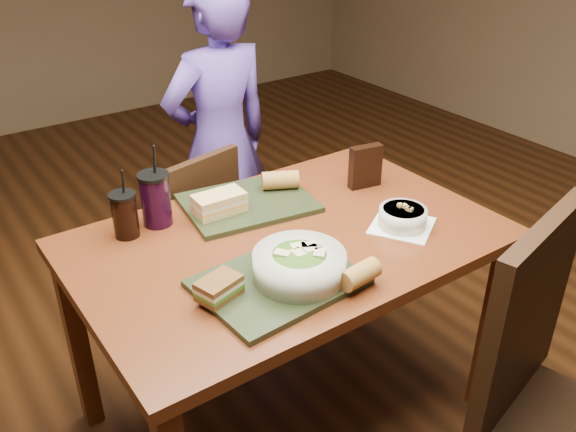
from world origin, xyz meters
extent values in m
plane|color=#381C0B|center=(0.00, 0.00, 0.00)|extent=(6.00, 6.00, 0.00)
cube|color=#5A2812|center=(0.60, -0.38, 0.35)|extent=(0.06, 0.06, 0.71)
cube|color=#5A2812|center=(-0.60, 0.38, 0.35)|extent=(0.06, 0.06, 0.71)
cube|color=#5A2812|center=(0.60, 0.38, 0.35)|extent=(0.06, 0.06, 0.71)
cube|color=#5A2812|center=(0.00, 0.00, 0.73)|extent=(1.30, 0.85, 0.04)
cube|color=black|center=(0.24, -0.69, 0.77)|extent=(0.45, 0.15, 0.54)
cube|color=black|center=(-0.05, 0.66, 0.39)|extent=(0.44, 0.44, 0.03)
cube|color=black|center=(-0.05, 0.49, 0.63)|extent=(0.36, 0.12, 0.43)
cube|color=black|center=(-0.21, 0.50, 0.19)|extent=(0.03, 0.03, 0.37)
cube|color=black|center=(0.11, 0.50, 0.19)|extent=(0.03, 0.03, 0.37)
cube|color=black|center=(-0.21, 0.81, 0.19)|extent=(0.03, 0.03, 0.37)
cube|color=black|center=(0.11, 0.81, 0.19)|extent=(0.03, 0.03, 0.37)
imported|color=#52389A|center=(0.24, 0.86, 0.71)|extent=(0.53, 0.36, 1.41)
cube|color=black|center=(-0.17, -0.20, 0.76)|extent=(0.44, 0.35, 0.02)
cube|color=black|center=(0.00, 0.24, 0.76)|extent=(0.46, 0.38, 0.02)
cylinder|color=silver|center=(-0.12, -0.22, 0.81)|extent=(0.25, 0.25, 0.07)
ellipsoid|color=#427219|center=(-0.12, -0.22, 0.82)|extent=(0.21, 0.21, 0.06)
cube|color=beige|center=(-0.08, -0.23, 0.85)|extent=(0.04, 0.03, 0.01)
cube|color=beige|center=(-0.12, -0.22, 0.85)|extent=(0.03, 0.04, 0.01)
cube|color=beige|center=(-0.16, -0.20, 0.85)|extent=(0.05, 0.05, 0.01)
cube|color=beige|center=(-0.10, -0.20, 0.85)|extent=(0.05, 0.04, 0.01)
cube|color=beige|center=(-0.08, -0.21, 0.85)|extent=(0.05, 0.05, 0.01)
cube|color=beige|center=(-0.08, -0.25, 0.85)|extent=(0.05, 0.05, 0.01)
cube|color=white|center=(0.33, -0.16, 0.75)|extent=(0.25, 0.25, 0.00)
cylinder|color=silver|center=(0.33, -0.16, 0.78)|extent=(0.15, 0.15, 0.06)
cylinder|color=black|center=(0.33, -0.16, 0.81)|extent=(0.13, 0.13, 0.01)
cube|color=#B28947|center=(0.33, -0.14, 0.82)|extent=(0.02, 0.02, 0.01)
cube|color=#B28947|center=(0.34, -0.16, 0.82)|extent=(0.02, 0.02, 0.01)
cube|color=#B28947|center=(0.34, -0.18, 0.82)|extent=(0.02, 0.02, 0.01)
cube|color=#B28947|center=(0.34, -0.18, 0.82)|extent=(0.02, 0.02, 0.01)
cube|color=#593819|center=(-0.34, -0.17, 0.78)|extent=(0.13, 0.10, 0.02)
cube|color=#3F721E|center=(-0.34, -0.17, 0.79)|extent=(0.13, 0.10, 0.01)
cube|color=beige|center=(-0.34, -0.17, 0.80)|extent=(0.13, 0.10, 0.01)
cube|color=#593819|center=(-0.34, -0.17, 0.81)|extent=(0.13, 0.10, 0.02)
cube|color=tan|center=(-0.11, 0.23, 0.78)|extent=(0.17, 0.10, 0.02)
cube|color=orange|center=(-0.11, 0.23, 0.79)|extent=(0.17, 0.10, 0.01)
cube|color=beige|center=(-0.11, 0.23, 0.80)|extent=(0.17, 0.10, 0.01)
cube|color=tan|center=(-0.11, 0.23, 0.82)|extent=(0.17, 0.10, 0.02)
cylinder|color=#AD7533|center=(0.00, -0.34, 0.80)|extent=(0.12, 0.07, 0.06)
cylinder|color=#AD7533|center=(0.15, 0.26, 0.80)|extent=(0.14, 0.11, 0.06)
cylinder|color=black|center=(-0.41, 0.29, 0.82)|extent=(0.08, 0.08, 0.14)
cylinder|color=black|center=(-0.41, 0.29, 0.89)|extent=(0.08, 0.08, 0.01)
cylinder|color=black|center=(-0.40, 0.29, 0.93)|extent=(0.01, 0.02, 0.09)
cylinder|color=black|center=(-0.30, 0.30, 0.83)|extent=(0.09, 0.09, 0.16)
cylinder|color=black|center=(-0.30, 0.30, 0.92)|extent=(0.10, 0.10, 0.01)
cylinder|color=black|center=(-0.29, 0.30, 0.97)|extent=(0.01, 0.03, 0.11)
cube|color=black|center=(0.42, 0.13, 0.83)|extent=(0.12, 0.06, 0.15)
camera|label=1|loc=(-0.93, -1.33, 1.72)|focal=38.00mm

